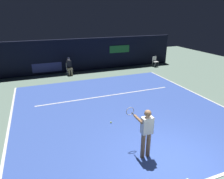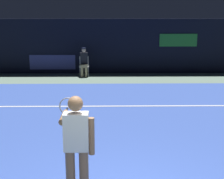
% 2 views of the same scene
% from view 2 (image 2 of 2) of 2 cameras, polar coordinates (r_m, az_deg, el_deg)
% --- Properties ---
extents(ground_plane, '(31.49, 31.49, 0.00)m').
position_cam_2_polar(ground_plane, '(8.52, 0.37, -6.42)').
color(ground_plane, slate).
extents(court_surface, '(10.13, 10.34, 0.01)m').
position_cam_2_polar(court_surface, '(8.52, 0.37, -6.38)').
color(court_surface, '#3856B2').
rests_on(court_surface, ground).
extents(line_service, '(7.90, 0.10, 0.01)m').
position_cam_2_polar(line_service, '(10.24, 0.16, -2.93)').
color(line_service, white).
rests_on(line_service, court_surface).
extents(back_wall, '(16.12, 0.33, 2.60)m').
position_cam_2_polar(back_wall, '(15.87, -0.21, 7.57)').
color(back_wall, black).
rests_on(back_wall, ground).
extents(tennis_player, '(0.62, 0.92, 1.73)m').
position_cam_2_polar(tennis_player, '(4.87, -6.24, -9.55)').
color(tennis_player, '#8C6647').
rests_on(tennis_player, ground).
extents(line_judge_on_chair, '(0.46, 0.55, 1.32)m').
position_cam_2_polar(line_judge_on_chair, '(15.09, -4.92, 4.89)').
color(line_judge_on_chair, white).
rests_on(line_judge_on_chair, ground).
extents(tennis_ball, '(0.07, 0.07, 0.07)m').
position_cam_2_polar(tennis_ball, '(7.48, -6.48, -9.02)').
color(tennis_ball, '#CCE033').
rests_on(tennis_ball, court_surface).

